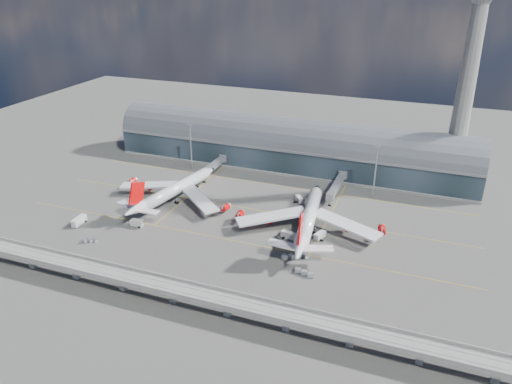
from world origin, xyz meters
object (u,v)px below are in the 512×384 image
(floodlight_mast_left, at_px, (191,146))
(airliner_left, at_px, (173,190))
(service_truck_3, at_px, (320,235))
(airliner_right, at_px, (308,219))
(service_truck_0, at_px, (79,221))
(service_truck_5, at_px, (299,199))
(control_tower, at_px, (467,85))
(service_truck_4, at_px, (312,212))
(service_truck_1, at_px, (137,223))
(floodlight_mast_right, at_px, (375,170))
(cargo_train_2, at_px, (295,256))
(service_truck_2, at_px, (290,236))
(cargo_train_1, at_px, (304,273))
(cargo_train_0, at_px, (90,240))

(floodlight_mast_left, height_order, airliner_left, floodlight_mast_left)
(service_truck_3, bearing_deg, airliner_left, -165.99)
(airliner_right, relative_size, service_truck_0, 8.26)
(service_truck_5, bearing_deg, floodlight_mast_left, 124.49)
(control_tower, xyz_separation_m, service_truck_5, (-67.03, -48.01, -50.21))
(service_truck_4, bearing_deg, service_truck_1, -165.34)
(floodlight_mast_right, distance_m, airliner_left, 97.95)
(control_tower, distance_m, floodlight_mast_left, 143.01)
(airliner_left, distance_m, airliner_right, 68.65)
(service_truck_5, bearing_deg, floodlight_mast_right, -7.11)
(service_truck_0, distance_m, cargo_train_2, 96.89)
(service_truck_2, relative_size, service_truck_4, 1.72)
(service_truck_0, height_order, service_truck_3, service_truck_0)
(airliner_right, distance_m, service_truck_2, 11.27)
(service_truck_5, height_order, cargo_train_2, service_truck_5)
(airliner_right, bearing_deg, service_truck_4, 91.28)
(service_truck_2, bearing_deg, service_truck_4, 5.62)
(floodlight_mast_right, relative_size, service_truck_0, 3.14)
(floodlight_mast_right, distance_m, service_truck_4, 40.41)
(airliner_left, bearing_deg, service_truck_1, -84.25)
(service_truck_1, height_order, cargo_train_1, service_truck_1)
(service_truck_4, bearing_deg, control_tower, 31.37)
(service_truck_4, bearing_deg, cargo_train_2, -98.86)
(control_tower, bearing_deg, floodlight_mast_left, -168.28)
(floodlight_mast_right, bearing_deg, control_tower, 38.66)
(floodlight_mast_left, xyz_separation_m, service_truck_2, (74.38, -55.18, -12.12))
(floodlight_mast_right, xyz_separation_m, service_truck_0, (-116.08, -76.01, -11.92))
(service_truck_0, relative_size, service_truck_3, 1.29)
(service_truck_1, bearing_deg, cargo_train_2, -95.19)
(floodlight_mast_left, relative_size, service_truck_1, 4.66)
(service_truck_5, relative_size, cargo_train_0, 0.91)
(floodlight_mast_right, height_order, service_truck_4, floodlight_mast_right)
(airliner_left, bearing_deg, service_truck_4, 18.76)
(control_tower, xyz_separation_m, airliner_left, (-123.95, -68.23, -46.05))
(service_truck_5, bearing_deg, service_truck_2, -118.78)
(service_truck_3, relative_size, cargo_train_0, 0.99)
(floodlight_mast_left, relative_size, cargo_train_1, 3.23)
(floodlight_mast_right, bearing_deg, airliner_left, -155.66)
(floodlight_mast_right, relative_size, service_truck_4, 5.31)
(service_truck_3, height_order, cargo_train_2, service_truck_3)
(airliner_right, relative_size, cargo_train_0, 10.50)
(floodlight_mast_right, distance_m, cargo_train_0, 134.53)
(cargo_train_0, bearing_deg, cargo_train_1, -57.89)
(service_truck_1, xyz_separation_m, service_truck_4, (68.45, 37.56, -0.25))
(floodlight_mast_right, xyz_separation_m, cargo_train_2, (-19.44, -69.16, -12.70))
(floodlight_mast_left, height_order, service_truck_0, floodlight_mast_left)
(service_truck_4, bearing_deg, service_truck_2, -110.38)
(control_tower, distance_m, cargo_train_0, 185.81)
(service_truck_2, bearing_deg, service_truck_1, 113.31)
(service_truck_0, height_order, cargo_train_0, service_truck_0)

